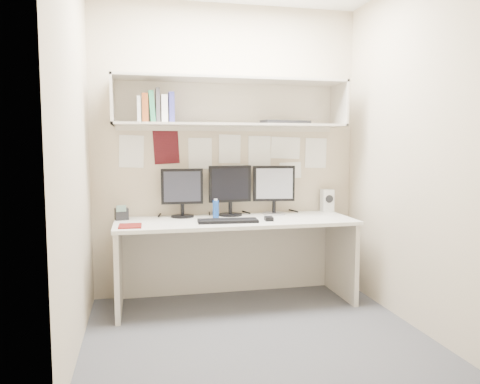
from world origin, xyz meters
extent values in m
cube|color=#444449|center=(0.00, 0.00, 0.00)|extent=(2.40, 2.00, 0.01)
cube|color=#BDAD90|center=(0.00, 1.00, 1.30)|extent=(2.40, 0.02, 2.60)
cube|color=#BDAD90|center=(0.00, -1.00, 1.30)|extent=(2.40, 0.02, 2.60)
cube|color=#BDAD90|center=(-1.20, 0.00, 1.30)|extent=(0.02, 2.00, 2.60)
cube|color=#BDAD90|center=(1.20, 0.00, 1.30)|extent=(0.02, 2.00, 2.60)
cube|color=silver|center=(0.00, 0.64, 0.71)|extent=(2.00, 0.70, 0.03)
cube|color=beige|center=(0.00, 0.97, 0.35)|extent=(1.96, 0.02, 0.70)
cube|color=beige|center=(0.00, 0.81, 1.53)|extent=(2.00, 0.38, 0.02)
cube|color=beige|center=(0.00, 0.81, 1.91)|extent=(2.00, 0.38, 0.02)
cube|color=beige|center=(0.00, 0.99, 1.72)|extent=(2.00, 0.02, 0.40)
cube|color=beige|center=(-0.99, 0.81, 1.72)|extent=(0.02, 0.38, 0.40)
cube|color=beige|center=(0.99, 0.81, 1.72)|extent=(0.02, 0.38, 0.40)
cylinder|color=black|center=(-0.43, 0.86, 0.74)|extent=(0.20, 0.20, 0.01)
cylinder|color=black|center=(-0.43, 0.86, 0.79)|extent=(0.03, 0.03, 0.10)
cube|color=black|center=(-0.43, 0.87, 1.00)|extent=(0.36, 0.05, 0.31)
cube|color=black|center=(-0.43, 0.85, 1.00)|extent=(0.32, 0.02, 0.26)
cylinder|color=black|center=(0.00, 0.86, 0.74)|extent=(0.21, 0.21, 0.02)
cylinder|color=black|center=(0.00, 0.86, 0.80)|extent=(0.03, 0.03, 0.11)
cube|color=black|center=(0.00, 0.87, 1.01)|extent=(0.38, 0.07, 0.32)
cube|color=black|center=(0.00, 0.85, 1.01)|extent=(0.33, 0.04, 0.28)
cylinder|color=#A5A5AA|center=(0.40, 0.86, 0.74)|extent=(0.21, 0.21, 0.02)
cylinder|color=black|center=(0.40, 0.86, 0.80)|extent=(0.03, 0.03, 0.10)
cube|color=black|center=(0.40, 0.87, 1.01)|extent=(0.38, 0.09, 0.32)
cube|color=silver|center=(0.40, 0.85, 1.01)|extent=(0.33, 0.06, 0.27)
cube|color=black|center=(-0.09, 0.51, 0.74)|extent=(0.50, 0.20, 0.02)
cube|color=black|center=(0.26, 0.52, 0.75)|extent=(0.08, 0.11, 0.03)
cube|color=silver|center=(0.94, 0.92, 0.83)|extent=(0.11, 0.11, 0.21)
cylinder|color=black|center=(0.94, 0.86, 0.86)|extent=(0.07, 0.01, 0.07)
cylinder|color=navy|center=(-0.15, 0.75, 0.81)|extent=(0.05, 0.05, 0.15)
cylinder|color=white|center=(-0.15, 0.75, 0.89)|extent=(0.03, 0.03, 0.02)
cube|color=#5E1210|center=(-0.87, 0.46, 0.74)|extent=(0.18, 0.21, 0.01)
cube|color=black|center=(-0.94, 0.82, 0.78)|extent=(0.12, 0.11, 0.10)
cube|color=#4C6659|center=(-0.94, 0.78, 0.83)|extent=(0.08, 0.02, 0.05)
cube|color=beige|center=(-0.78, 0.77, 1.64)|extent=(0.03, 0.17, 0.21)
cube|color=#95431B|center=(-0.73, 0.77, 1.66)|extent=(0.05, 0.17, 0.23)
cube|color=#297C53|center=(-0.67, 0.77, 1.67)|extent=(0.04, 0.17, 0.25)
cube|color=#434146|center=(-0.63, 0.77, 1.68)|extent=(0.03, 0.17, 0.28)
cube|color=white|center=(-0.57, 0.77, 1.65)|extent=(0.05, 0.17, 0.22)
cube|color=#38388C|center=(-0.52, 0.77, 1.66)|extent=(0.04, 0.17, 0.25)
cube|color=black|center=(0.48, 0.79, 1.56)|extent=(0.45, 0.24, 0.03)
camera|label=1|loc=(-0.80, -3.18, 1.35)|focal=35.00mm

